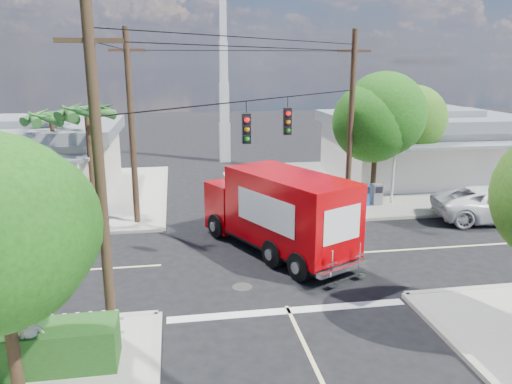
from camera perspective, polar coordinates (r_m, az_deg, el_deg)
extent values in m
plane|color=black|center=(19.80, 0.94, -7.63)|extent=(120.00, 120.00, 0.00)
cube|color=#9B968C|center=(33.19, 16.46, 1.10)|extent=(14.00, 14.00, 0.14)
cube|color=#A09C8E|center=(30.84, 4.64, 0.65)|extent=(0.25, 14.00, 0.14)
cube|color=#A09C8E|center=(27.28, 22.73, -2.33)|extent=(14.00, 0.25, 0.14)
cube|color=#9B968C|center=(30.95, -23.44, -0.48)|extent=(14.00, 14.00, 0.14)
cube|color=#A09C8E|center=(29.97, -10.38, 0.05)|extent=(0.25, 14.00, 0.14)
cube|color=#A09C8E|center=(24.50, -27.25, -4.71)|extent=(14.00, 0.25, 0.14)
cube|color=beige|center=(29.20, -2.53, -0.24)|extent=(0.12, 12.00, 0.01)
cube|color=beige|center=(23.61, 25.69, -5.38)|extent=(12.00, 0.12, 0.01)
cube|color=silver|center=(15.98, 3.75, -13.38)|extent=(7.50, 0.40, 0.01)
cube|color=white|center=(34.39, 18.22, 4.44)|extent=(11.00, 8.00, 3.40)
cube|color=gray|center=(34.11, 18.50, 7.83)|extent=(11.80, 8.80, 0.70)
cube|color=gray|center=(34.06, 18.57, 8.66)|extent=(6.05, 4.40, 0.50)
cube|color=gray|center=(30.00, 22.65, 4.97)|extent=(9.90, 1.80, 0.15)
cylinder|color=silver|center=(27.50, 15.40, 1.70)|extent=(0.12, 0.12, 2.90)
cube|color=beige|center=(32.27, -24.84, 3.00)|extent=(10.00, 8.00, 3.20)
cube|color=gray|center=(31.98, -25.21, 6.42)|extent=(10.80, 8.80, 0.70)
cube|color=gray|center=(31.92, -25.31, 7.31)|extent=(5.50, 4.40, 0.50)
cylinder|color=silver|center=(25.98, -19.49, 0.41)|extent=(0.12, 0.12, 2.70)
cube|color=silver|center=(38.68, -3.59, 5.70)|extent=(0.80, 0.80, 3.00)
cube|color=silver|center=(38.33, -3.66, 10.13)|extent=(0.70, 0.70, 3.00)
cube|color=silver|center=(38.21, -3.74, 14.62)|extent=(0.60, 0.60, 3.00)
cube|color=silver|center=(38.33, -3.82, 19.11)|extent=(0.50, 0.50, 3.00)
cylinder|color=#422D1C|center=(12.45, -26.32, -13.26)|extent=(0.28, 0.28, 3.71)
sphere|color=#154810|center=(11.27, -26.31, -4.00)|extent=(3.25, 3.25, 3.25)
cylinder|color=#422D1C|center=(27.47, 13.35, 3.09)|extent=(0.28, 0.28, 4.10)
sphere|color=#154810|center=(27.09, 13.67, 8.40)|extent=(4.10, 4.10, 4.10)
sphere|color=#154810|center=(27.09, 12.75, 9.00)|extent=(3.33, 3.33, 3.33)
sphere|color=#154810|center=(26.96, 14.59, 8.05)|extent=(3.58, 3.58, 3.58)
cylinder|color=#422D1C|center=(30.54, 16.28, 3.55)|extent=(0.28, 0.28, 3.58)
sphere|color=#2D5C14|center=(30.21, 16.58, 7.72)|extent=(3.58, 3.58, 3.58)
sphere|color=#2D5C14|center=(30.19, 15.76, 8.20)|extent=(2.91, 2.91, 2.91)
sphere|color=#2D5C14|center=(30.11, 17.42, 7.42)|extent=(3.14, 3.14, 3.14)
cylinder|color=#422D1C|center=(26.33, -18.38, 3.25)|extent=(0.24, 0.24, 5.00)
cone|color=#285E23|center=(25.84, -16.86, 9.01)|extent=(0.50, 2.06, 0.98)
cone|color=#285E23|center=(26.58, -17.40, 9.11)|extent=(1.92, 1.68, 0.98)
cone|color=#285E23|center=(26.87, -18.98, 9.04)|extent=(2.12, 0.95, 0.98)
cone|color=#285E23|center=(26.50, -20.46, 8.84)|extent=(1.34, 2.07, 0.98)
cone|color=#285E23|center=(25.74, -20.78, 8.67)|extent=(1.34, 2.07, 0.98)
cone|color=#285E23|center=(25.15, -19.61, 8.65)|extent=(2.12, 0.95, 0.98)
cone|color=#285E23|center=(25.19, -17.83, 8.80)|extent=(1.92, 1.68, 0.98)
cylinder|color=#422D1C|center=(28.19, -21.91, 3.24)|extent=(0.24, 0.24, 4.60)
cone|color=#285E23|center=(27.68, -20.55, 8.21)|extent=(0.50, 2.06, 0.98)
cone|color=#285E23|center=(28.43, -20.97, 8.32)|extent=(1.92, 1.68, 0.98)
cone|color=#285E23|center=(28.76, -22.40, 8.25)|extent=(2.12, 0.95, 0.98)
cone|color=#285E23|center=(28.43, -23.82, 8.05)|extent=(1.34, 2.07, 0.98)
cone|color=#285E23|center=(27.68, -24.21, 7.86)|extent=(1.34, 2.07, 0.98)
cone|color=#285E23|center=(27.06, -23.20, 7.83)|extent=(2.12, 0.95, 0.98)
cone|color=#285E23|center=(27.06, -21.54, 7.99)|extent=(1.92, 1.68, 0.98)
cylinder|color=#473321|center=(13.32, -17.35, 0.92)|extent=(0.28, 0.28, 9.00)
cube|color=#473321|center=(12.98, -18.56, 16.10)|extent=(1.60, 0.12, 0.12)
cylinder|color=#473321|center=(24.91, 10.77, 7.47)|extent=(0.28, 0.28, 9.00)
cube|color=#473321|center=(24.73, 11.17, 15.54)|extent=(1.60, 0.12, 0.12)
cylinder|color=#473321|center=(23.50, -14.01, 6.87)|extent=(0.28, 0.28, 9.00)
cube|color=#473321|center=(23.31, -14.56, 15.42)|extent=(1.60, 0.12, 0.12)
cylinder|color=black|center=(18.37, 1.02, 10.57)|extent=(10.43, 10.43, 0.04)
cube|color=black|center=(17.55, -1.11, 7.26)|extent=(0.30, 0.24, 1.05)
sphere|color=red|center=(17.37, -1.05, 8.28)|extent=(0.20, 0.20, 0.20)
cube|color=black|center=(19.75, 3.61, 8.06)|extent=(0.30, 0.24, 1.05)
sphere|color=red|center=(19.58, 3.72, 8.98)|extent=(0.20, 0.20, 0.20)
cube|color=silver|center=(14.97, -26.58, -14.99)|extent=(5.94, 0.05, 0.08)
cube|color=silver|center=(14.79, -26.76, -13.63)|extent=(5.94, 0.05, 0.08)
cube|color=silver|center=(14.30, -15.54, -14.63)|extent=(0.09, 0.06, 1.00)
cube|color=red|center=(26.75, 10.87, -0.37)|extent=(0.50, 0.50, 1.10)
cube|color=#1C48A1|center=(27.00, 12.27, -0.31)|extent=(0.50, 0.50, 1.10)
cube|color=slate|center=(27.26, 13.64, -0.25)|extent=(0.50, 0.50, 1.10)
cube|color=black|center=(20.44, 2.27, -5.33)|extent=(5.32, 7.69, 0.24)
cube|color=#B40005|center=(22.46, -2.32, -1.41)|extent=(2.79, 2.49, 2.11)
cube|color=black|center=(22.90, -3.26, -0.11)|extent=(1.91, 1.12, 0.91)
cube|color=silver|center=(23.35, -3.48, -2.52)|extent=(2.03, 1.09, 0.34)
cube|color=#B40005|center=(19.35, 3.89, -2.02)|extent=(4.64, 6.06, 2.79)
cube|color=white|center=(20.08, 6.58, -1.03)|extent=(1.56, 3.10, 1.25)
cube|color=white|center=(18.58, 0.99, -2.23)|extent=(1.56, 3.10, 1.25)
cube|color=white|center=(17.34, 9.82, -3.69)|extent=(1.56, 0.79, 1.25)
cube|color=silver|center=(17.82, 9.89, -8.64)|extent=(2.17, 1.24, 0.17)
cube|color=silver|center=(17.15, 8.65, -8.15)|extent=(0.41, 0.24, 0.96)
cube|color=silver|center=(18.05, 11.74, -7.10)|extent=(0.41, 0.24, 0.96)
cylinder|color=black|center=(22.01, -4.49, -3.88)|extent=(0.75, 1.08, 1.06)
cylinder|color=black|center=(23.17, 0.17, -2.87)|extent=(0.75, 1.08, 1.06)
cylinder|color=black|center=(17.78, 5.02, -8.51)|extent=(0.75, 1.08, 1.06)
cylinder|color=black|center=(19.20, 10.06, -6.89)|extent=(0.75, 1.08, 1.06)
imported|color=silver|center=(26.78, 25.81, -1.30)|extent=(6.25, 3.58, 1.64)
imported|color=beige|center=(13.47, -24.18, -15.79)|extent=(0.72, 0.62, 1.66)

